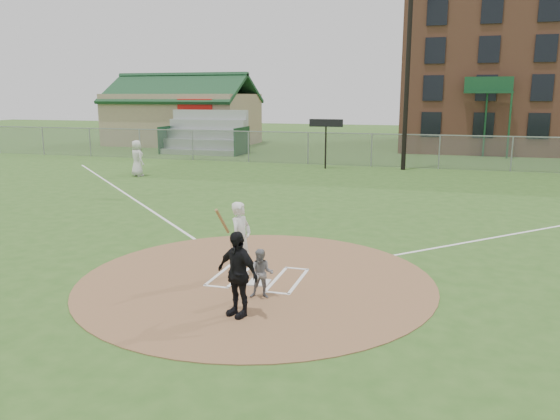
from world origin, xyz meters
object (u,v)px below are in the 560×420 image
(umpire, at_px, (237,274))
(catcher, at_px, (262,274))
(ondeck_player, at_px, (137,158))
(batter_at_plate, at_px, (241,239))
(home_plate, at_px, (259,282))

(umpire, bearing_deg, catcher, 104.37)
(ondeck_player, bearing_deg, umpire, 158.14)
(ondeck_player, relative_size, batter_at_plate, 1.06)
(home_plate, bearing_deg, batter_at_plate, 147.34)
(catcher, distance_m, batter_at_plate, 1.59)
(home_plate, xyz_separation_m, batter_at_plate, (-0.58, 0.37, 0.90))
(catcher, height_order, ondeck_player, ondeck_player)
(umpire, bearing_deg, ondeck_player, 149.13)
(home_plate, height_order, batter_at_plate, batter_at_plate)
(umpire, height_order, batter_at_plate, batter_at_plate)
(catcher, relative_size, ondeck_player, 0.56)
(home_plate, bearing_deg, umpire, -84.32)
(umpire, relative_size, ondeck_player, 0.89)
(home_plate, xyz_separation_m, ondeck_player, (-11.81, 14.56, 0.93))
(catcher, xyz_separation_m, ondeck_player, (-12.15, 15.43, 0.40))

